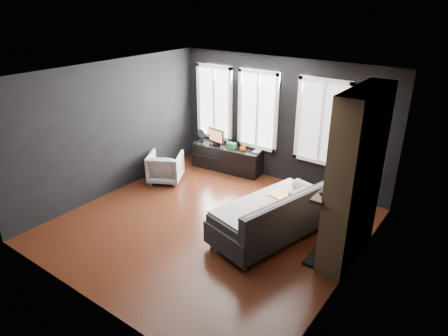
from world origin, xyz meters
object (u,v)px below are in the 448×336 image
Objects in this scene: sofa at (271,213)px; book at (254,147)px; mantel_vase at (349,167)px; monitor at (216,136)px; armchair at (165,166)px; mug at (243,148)px; media_console at (228,158)px.

book is (-1.62, 2.02, 0.23)m from sofa.
mantel_vase is (2.60, -1.29, 0.62)m from book.
book is at bearing 153.51° from mantel_vase.
armchair is at bearing -100.38° from monitor.
armchair is (-3.02, 0.57, -0.10)m from sofa.
mantel_vase is (2.80, -1.15, 0.66)m from mug.
armchair is 1.79m from mug.
mantel_vase reaches higher than mug.
mantel_vase is (4.00, 0.15, 0.95)m from armchair.
media_console is 12.70× the size of mug.
armchair is 5.38× the size of mug.
sofa is 1.27× the size of media_console.
mantel_vase reaches higher than book.
media_console is 0.77m from book.
armchair is 2.04m from book.
armchair is at bearing -134.20° from book.
mantel_vase is (0.98, 0.72, 0.85)m from sofa.
mantel_vase is at bearing -26.49° from book.
armchair reaches higher than mug.
mantel_vase is at bearing -8.07° from monitor.
mantel_vase reaches higher than monitor.
mug is at bearing 148.58° from sofa.
book reaches higher than media_console.
sofa is 4.32× the size of monitor.
sofa reaches higher than book.
sofa is at bearing -51.26° from book.
monitor is 3.72× the size of mug.
mug is at bearing 11.47° from monitor.
sofa is 2.62m from mug.
sofa is 12.56× the size of mantel_vase.
armchair is 1.43m from monitor.
book is (0.21, 0.15, 0.04)m from mug.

